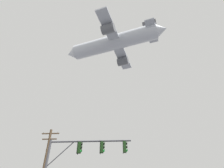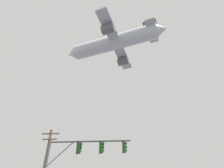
{
  "view_description": "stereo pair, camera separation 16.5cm",
  "coord_description": "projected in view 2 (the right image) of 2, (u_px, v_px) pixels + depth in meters",
  "views": [
    {
      "loc": [
        0.84,
        -6.98,
        1.14
      ],
      "look_at": [
        -0.33,
        13.97,
        15.72
      ],
      "focal_mm": 29.31,
      "sensor_mm": 36.0,
      "label": 1
    },
    {
      "loc": [
        1.01,
        -6.97,
        1.14
      ],
      "look_at": [
        -0.33,
        13.97,
        15.72
      ],
      "focal_mm": 29.31,
      "sensor_mm": 36.0,
      "label": 2
    }
  ],
  "objects": [
    {
      "name": "utility_pole",
      "position": [
        44.0,
        168.0,
        20.6
      ],
      "size": [
        2.2,
        0.28,
        9.58
      ],
      "color": "brown",
      "rests_on": "ground"
    },
    {
      "name": "airplane",
      "position": [
        114.0,
        43.0,
        42.17
      ],
      "size": [
        24.01,
        18.55,
        6.62
      ],
      "color": "#B7BCC6"
    },
    {
      "name": "signal_pole_near",
      "position": [
        80.0,
        156.0,
        14.97
      ],
      "size": [
        7.02,
        0.48,
        6.18
      ],
      "color": "#4C4C51",
      "rests_on": "ground"
    }
  ]
}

